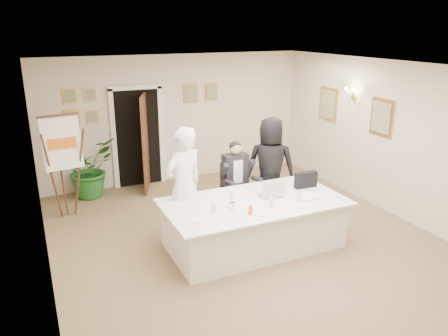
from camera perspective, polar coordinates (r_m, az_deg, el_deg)
floor at (r=7.24m, az=3.17°, el=-9.67°), size 7.00×7.00×0.00m
ceiling at (r=6.44m, az=3.61°, el=12.97°), size 6.00×7.00×0.02m
wall_back at (r=9.84m, az=-6.24°, el=6.43°), size 6.00×0.10×2.80m
wall_front at (r=4.20m, az=26.80°, el=-12.01°), size 6.00×0.10×2.80m
wall_left at (r=5.99m, az=-22.96°, el=-2.63°), size 0.10×7.00×2.80m
wall_right at (r=8.49m, az=21.61°, el=3.39°), size 0.10×7.00×2.80m
doorway at (r=9.51m, az=-10.87°, el=3.60°), size 1.14×0.86×2.20m
pictures_back_wall at (r=9.51m, az=-10.89°, el=8.57°), size 3.40×0.06×0.80m
pictures_right_wall at (r=9.25m, az=16.44°, el=7.27°), size 0.06×2.20×0.80m
wall_sconce at (r=9.15m, az=16.29°, el=9.40°), size 0.20×0.30×0.24m
conference_table at (r=6.98m, az=3.88°, el=-7.22°), size 2.82×1.50×0.78m
seated_man at (r=7.94m, az=1.62°, el=-1.46°), size 0.63×0.67×1.43m
flip_chart at (r=8.35m, az=-20.17°, el=-0.47°), size 0.67×0.46×1.89m
standing_man at (r=6.94m, az=-5.22°, el=-2.32°), size 0.81×0.66×1.92m
standing_woman at (r=8.03m, az=6.09°, el=0.20°), size 1.07×0.99×1.83m
potted_palm at (r=9.33m, az=-17.31°, el=-0.03°), size 1.43×1.41×1.20m
laptop at (r=7.01m, az=5.96°, el=-2.51°), size 0.42×0.43×0.28m
laptop_bag at (r=7.45m, az=10.62°, el=-1.50°), size 0.40×0.12×0.27m
paper_stack at (r=7.04m, az=10.82°, el=-3.75°), size 0.36×0.28×0.03m
plate_left at (r=6.16m, az=-3.64°, el=-6.79°), size 0.27×0.27×0.01m
plate_mid at (r=6.21m, az=1.61°, el=-6.56°), size 0.29×0.29×0.01m
plate_near at (r=6.37m, az=4.82°, el=-5.95°), size 0.24×0.24×0.01m
glass_a at (r=6.38m, az=-1.33°, el=-5.21°), size 0.07×0.07×0.14m
glass_b at (r=6.61m, az=6.24°, el=-4.50°), size 0.07×0.07×0.14m
glass_c at (r=6.88m, az=9.70°, el=-3.71°), size 0.08×0.08×0.14m
glass_d at (r=6.83m, az=0.99°, el=-3.62°), size 0.07×0.07×0.14m
oj_glass at (r=6.33m, az=3.48°, el=-5.50°), size 0.08×0.08×0.13m
steel_jug at (r=6.49m, az=1.08°, el=-4.95°), size 0.10×0.10×0.11m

